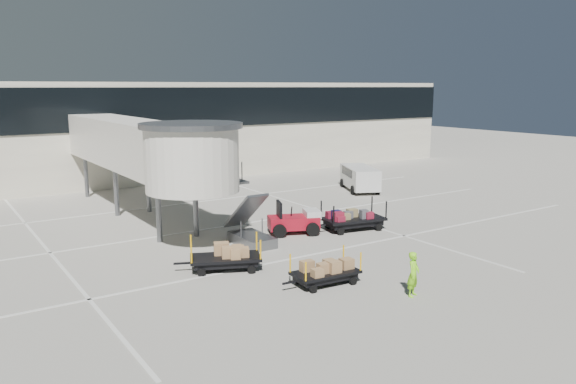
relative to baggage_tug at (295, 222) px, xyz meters
name	(u,v)px	position (x,y,z in m)	size (l,w,h in m)	color
ground	(338,266)	(-1.60, -5.63, -0.64)	(140.00, 140.00, 0.00)	#A29C91
lane_markings	(225,225)	(-2.26, 3.70, -0.63)	(40.00, 30.00, 0.02)	silver
terminal	(116,129)	(-1.95, 24.31, 3.47)	(64.00, 12.11, 15.20)	beige
jet_bridge	(146,148)	(-5.57, 6.63, 3.64)	(5.70, 20.40, 6.03)	beige
baggage_tug	(295,222)	(0.00, 0.00, 0.00)	(2.96, 2.51, 1.76)	maroon
suitcase_cart	(353,219)	(3.08, -1.11, -0.06)	(4.17, 2.26, 1.60)	black
box_cart_near	(327,272)	(-3.34, -7.14, -0.15)	(3.29, 1.51, 1.27)	black
box_cart_far	(228,257)	(-5.76, -3.37, -0.10)	(3.66, 2.53, 1.43)	black
ground_worker	(413,274)	(-1.44, -9.91, 0.21)	(0.62, 0.41, 1.70)	#78D816
minivan	(359,176)	(11.10, 7.73, 0.42)	(3.65, 5.00, 1.76)	silver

